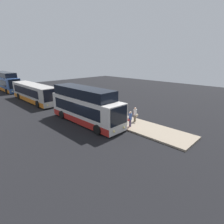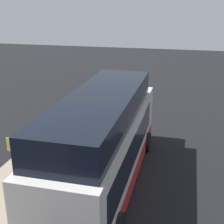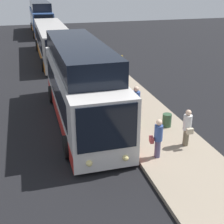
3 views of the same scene
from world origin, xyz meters
TOP-DOWN VIEW (x-y plane):
  - ground at (0.00, 0.00)m, footprint 80.00×80.00m
  - platform at (0.00, 3.33)m, footprint 20.00×3.46m
  - bus_lead at (-1.12, 0.22)m, footprint 10.37×2.85m
  - passenger_boarding at (3.12, 4.00)m, footprint 0.54×0.38m
  - passenger_waiting at (0.08, 2.77)m, footprint 0.67×0.59m
  - passenger_with_bags at (3.69, 2.40)m, footprint 0.38×0.55m
  - suitcase at (0.60, 2.57)m, footprint 0.43×0.24m
  - sign_post at (-3.33, 2.70)m, footprint 0.10×0.89m
  - trash_bin at (1.16, 4.01)m, footprint 0.44×0.44m

SIDE VIEW (x-z plane):
  - ground at x=0.00m, z-range 0.00..0.00m
  - platform at x=0.00m, z-range 0.00..0.18m
  - suitcase at x=0.60m, z-range 0.06..0.87m
  - trash_bin at x=1.16m, z-range 0.18..0.83m
  - passenger_boarding at x=3.12m, z-range 0.24..1.90m
  - passenger_with_bags at x=3.69m, z-range 0.25..1.92m
  - passenger_waiting at x=0.08m, z-range 0.25..2.06m
  - bus_lead at x=-1.12m, z-range -0.23..3.78m
  - sign_post at x=-3.33m, z-range 0.59..3.23m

